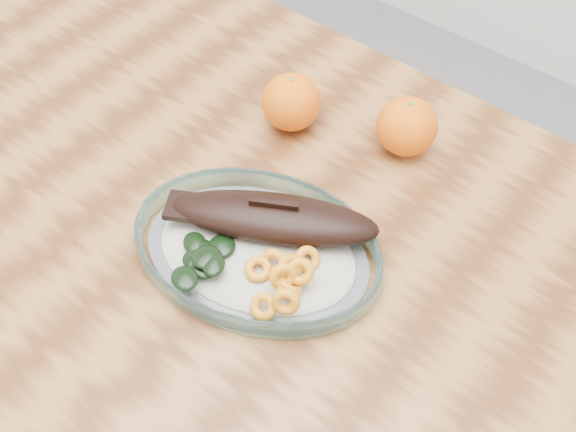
% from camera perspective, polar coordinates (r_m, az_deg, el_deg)
% --- Properties ---
extents(dining_table, '(1.20, 0.80, 0.75)m').
position_cam_1_polar(dining_table, '(1.02, -5.61, -2.59)').
color(dining_table, '#5A3015').
rests_on(dining_table, ground).
extents(plated_meal, '(0.69, 0.69, 0.08)m').
position_cam_1_polar(plated_meal, '(0.87, -2.41, -2.33)').
color(plated_meal, white).
rests_on(plated_meal, dining_table).
extents(orange_left, '(0.08, 0.08, 0.08)m').
position_cam_1_polar(orange_left, '(1.02, 0.26, 8.99)').
color(orange_left, '#FF4405').
rests_on(orange_left, dining_table).
extents(orange_right, '(0.08, 0.08, 0.08)m').
position_cam_1_polar(orange_right, '(0.99, 9.38, 7.00)').
color(orange_right, '#FF4405').
rests_on(orange_right, dining_table).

